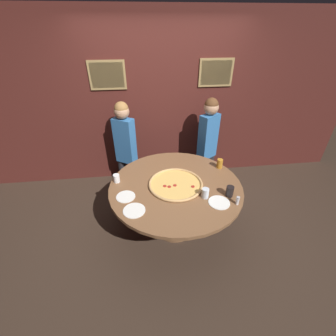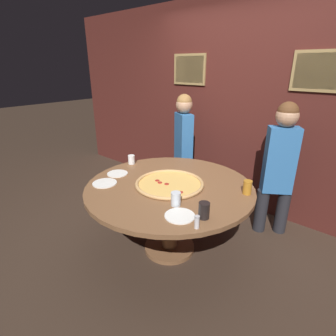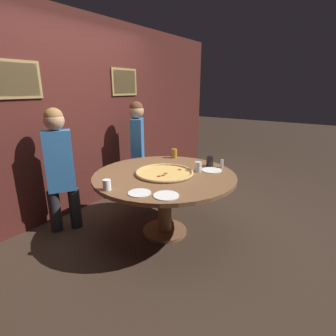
{
  "view_description": "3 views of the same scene",
  "coord_description": "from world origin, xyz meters",
  "views": [
    {
      "loc": [
        -0.35,
        -2.13,
        2.39
      ],
      "look_at": [
        -0.09,
        0.06,
        0.95
      ],
      "focal_mm": 24.0,
      "sensor_mm": 36.0,
      "label": 1
    },
    {
      "loc": [
        1.47,
        -1.73,
        1.81
      ],
      "look_at": [
        -0.1,
        0.1,
        0.86
      ],
      "focal_mm": 28.0,
      "sensor_mm": 36.0,
      "label": 2
    },
    {
      "loc": [
        -2.24,
        -1.67,
        1.67
      ],
      "look_at": [
        0.05,
        -0.01,
        0.8
      ],
      "focal_mm": 28.0,
      "sensor_mm": 36.0,
      "label": 3
    }
  ],
  "objects": [
    {
      "name": "ground_plane",
      "position": [
        0.0,
        0.0,
        0.0
      ],
      "size": [
        24.0,
        24.0,
        0.0
      ],
      "primitive_type": "plane",
      "color": "#38281E"
    },
    {
      "name": "back_wall",
      "position": [
        0.0,
        1.4,
        1.3
      ],
      "size": [
        6.4,
        0.08,
        2.6
      ],
      "color": "#4C1E19",
      "rests_on": "ground_plane"
    },
    {
      "name": "dining_table",
      "position": [
        0.0,
        0.0,
        0.61
      ],
      "size": [
        1.6,
        1.6,
        0.74
      ],
      "color": "brown",
      "rests_on": "ground_plane"
    },
    {
      "name": "giant_pizza",
      "position": [
        -0.0,
        -0.0,
        0.75
      ],
      "size": [
        0.66,
        0.66,
        0.03
      ],
      "color": "#EAB75B",
      "rests_on": "dining_table"
    },
    {
      "name": "drink_cup_near_left",
      "position": [
        -0.71,
        0.15,
        0.79
      ],
      "size": [
        0.08,
        0.08,
        0.1
      ],
      "primitive_type": "cylinder",
      "color": "white",
      "rests_on": "dining_table"
    },
    {
      "name": "drink_cup_far_right",
      "position": [
        0.64,
        0.31,
        0.8
      ],
      "size": [
        0.08,
        0.08,
        0.13
      ],
      "primitive_type": "cylinder",
      "color": "#BC7A23",
      "rests_on": "dining_table"
    },
    {
      "name": "drink_cup_front_edge",
      "position": [
        0.57,
        -0.27,
        0.8
      ],
      "size": [
        0.08,
        0.08,
        0.13
      ],
      "primitive_type": "cylinder",
      "color": "black",
      "rests_on": "dining_table"
    },
    {
      "name": "drink_cup_by_shaker",
      "position": [
        0.29,
        -0.26,
        0.8
      ],
      "size": [
        0.08,
        0.08,
        0.12
      ],
      "primitive_type": "cylinder",
      "color": "silver",
      "rests_on": "dining_table"
    },
    {
      "name": "white_plate_far_back",
      "position": [
        0.42,
        -0.37,
        0.74
      ],
      "size": [
        0.23,
        0.23,
        0.01
      ],
      "primitive_type": "cylinder",
      "color": "white",
      "rests_on": "dining_table"
    },
    {
      "name": "white_plate_left_side",
      "position": [
        -0.5,
        -0.39,
        0.74
      ],
      "size": [
        0.23,
        0.23,
        0.01
      ],
      "primitive_type": "cylinder",
      "color": "white",
      "rests_on": "dining_table"
    },
    {
      "name": "white_plate_near_front",
      "position": [
        -0.59,
        -0.15,
        0.74
      ],
      "size": [
        0.21,
        0.21,
        0.01
      ],
      "primitive_type": "cylinder",
      "color": "white",
      "rests_on": "dining_table"
    },
    {
      "name": "condiment_shaker",
      "position": [
        0.61,
        -0.42,
        0.79
      ],
      "size": [
        0.04,
        0.04,
        0.1
      ],
      "color": "silver",
      "rests_on": "dining_table"
    },
    {
      "name": "diner_side_left",
      "position": [
        0.67,
        1.01,
        0.84
      ],
      "size": [
        0.38,
        0.32,
        1.48
      ],
      "rotation": [
        0.0,
        0.0,
        -2.56
      ],
      "color": "#232328",
      "rests_on": "ground_plane"
    },
    {
      "name": "diner_side_right",
      "position": [
        -0.63,
        1.03,
        0.83
      ],
      "size": [
        0.38,
        0.3,
        1.46
      ],
      "rotation": [
        0.0,
        0.0,
        2.59
      ],
      "color": "#232328",
      "rests_on": "ground_plane"
    }
  ]
}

